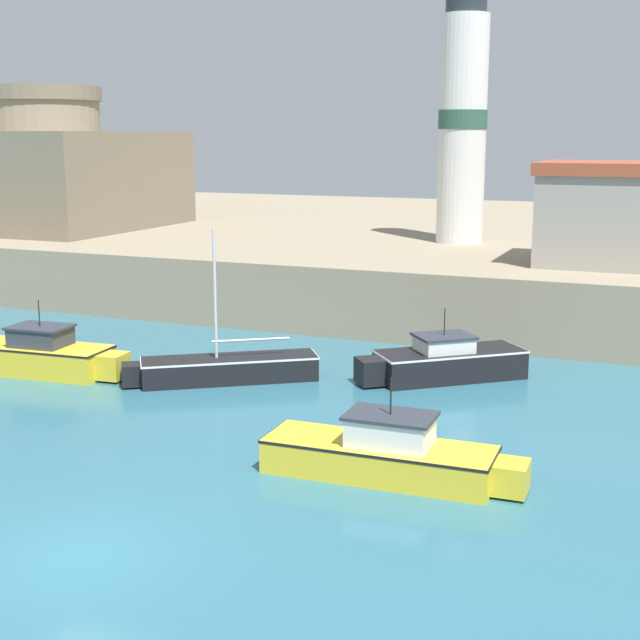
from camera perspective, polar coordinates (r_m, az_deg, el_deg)
ground_plane at (r=18.66m, az=-15.14°, el=-14.28°), size 200.00×200.00×0.00m
quay_seawall at (r=54.11m, az=11.21°, el=4.48°), size 120.00×40.00×2.85m
motorboat_yellow_1 at (r=32.14m, az=-17.47°, el=-2.16°), size 6.22×2.23×2.58m
sailboat_black_2 at (r=29.86m, az=-6.07°, el=-3.07°), size 5.92×4.58×5.11m
motorboat_yellow_3 at (r=21.60m, az=4.29°, el=-8.55°), size 6.37×1.90×2.49m
motorboat_black_4 at (r=30.24m, az=7.99°, el=-2.65°), size 5.33×4.78×2.43m
fortress at (r=54.41m, az=-17.07°, el=8.97°), size 12.34×12.34×7.91m
lighthouse at (r=44.60m, az=9.13°, el=12.90°), size 2.36×2.36×12.82m
harbor_shed_mid_row at (r=38.25m, az=18.81°, el=6.47°), size 6.69×5.03×4.16m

